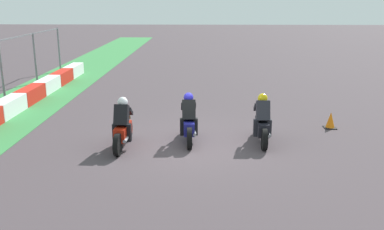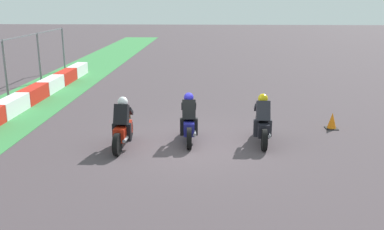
{
  "view_description": "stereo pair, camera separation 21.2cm",
  "coord_description": "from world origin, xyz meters",
  "px_view_note": "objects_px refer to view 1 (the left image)",
  "views": [
    {
      "loc": [
        -12.36,
        -0.33,
        4.3
      ],
      "look_at": [
        0.07,
        0.01,
        0.9
      ],
      "focal_mm": 40.18,
      "sensor_mm": 36.0,
      "label": 1
    },
    {
      "loc": [
        -12.36,
        -0.54,
        4.3
      ],
      "look_at": [
        0.07,
        0.01,
        0.9
      ],
      "focal_mm": 40.18,
      "sensor_mm": 36.0,
      "label": 2
    }
  ],
  "objects_px": {
    "traffic_cone": "(330,121)",
    "rider_lane_c": "(123,127)",
    "rider_lane_b": "(189,122)",
    "rider_lane_a": "(262,123)"
  },
  "relations": [
    {
      "from": "traffic_cone",
      "to": "rider_lane_c",
      "type": "bearing_deg",
      "value": 107.79
    },
    {
      "from": "rider_lane_b",
      "to": "traffic_cone",
      "type": "xyz_separation_m",
      "value": [
        1.51,
        -4.78,
        -0.36
      ]
    },
    {
      "from": "rider_lane_c",
      "to": "rider_lane_a",
      "type": "bearing_deg",
      "value": -79.44
    },
    {
      "from": "rider_lane_b",
      "to": "traffic_cone",
      "type": "bearing_deg",
      "value": -76.17
    },
    {
      "from": "rider_lane_a",
      "to": "traffic_cone",
      "type": "relative_size",
      "value": 3.64
    },
    {
      "from": "traffic_cone",
      "to": "rider_lane_a",
      "type": "bearing_deg",
      "value": 121.47
    },
    {
      "from": "rider_lane_b",
      "to": "traffic_cone",
      "type": "relative_size",
      "value": 3.65
    },
    {
      "from": "rider_lane_b",
      "to": "rider_lane_c",
      "type": "height_order",
      "value": "same"
    },
    {
      "from": "rider_lane_c",
      "to": "traffic_cone",
      "type": "xyz_separation_m",
      "value": [
        2.15,
        -6.7,
        -0.36
      ]
    },
    {
      "from": "rider_lane_b",
      "to": "traffic_cone",
      "type": "distance_m",
      "value": 5.03
    }
  ]
}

